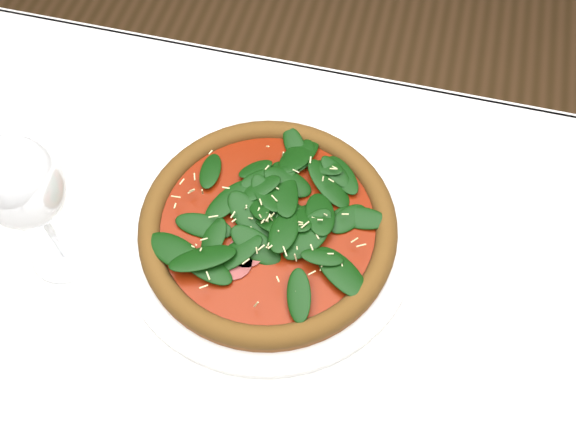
# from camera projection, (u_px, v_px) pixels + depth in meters

# --- Properties ---
(dining_table) EXTENTS (1.21, 0.81, 0.75)m
(dining_table) POSITION_uv_depth(u_px,v_px,m) (276.00, 335.00, 0.88)
(dining_table) COLOR white
(dining_table) RESTS_ON ground
(plate) EXTENTS (0.38, 0.38, 0.02)m
(plate) POSITION_uv_depth(u_px,v_px,m) (268.00, 232.00, 0.84)
(plate) COLOR white
(plate) RESTS_ON dining_table
(pizza) EXTENTS (0.36, 0.36, 0.04)m
(pizza) POSITION_uv_depth(u_px,v_px,m) (268.00, 223.00, 0.82)
(pizza) COLOR brown
(pizza) RESTS_ON plate
(wine_glass) EXTENTS (0.09, 0.09, 0.23)m
(wine_glass) POSITION_uv_depth(u_px,v_px,m) (21.00, 186.00, 0.69)
(wine_glass) COLOR white
(wine_glass) RESTS_ON dining_table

